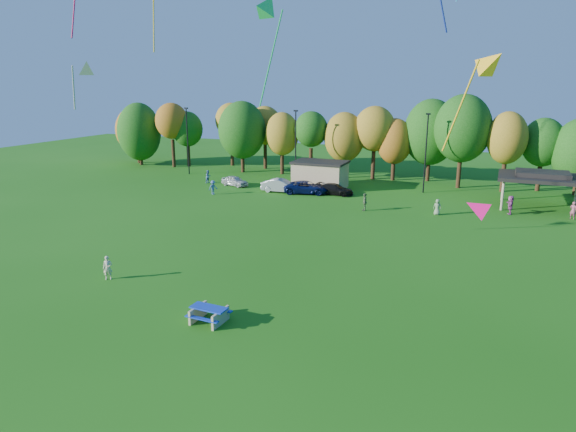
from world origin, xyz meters
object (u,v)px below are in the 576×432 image
at_px(kite_flyer, 108,268).
at_px(picnic_table, 209,313).
at_px(car_d, 335,189).
at_px(car_c, 307,187).
at_px(car_b, 281,186).
at_px(car_a, 235,181).

bearing_deg(kite_flyer, picnic_table, -49.29).
height_order(picnic_table, car_d, car_d).
relative_size(picnic_table, car_c, 0.40).
bearing_deg(picnic_table, car_b, 108.86).
bearing_deg(picnic_table, car_d, 98.15).
distance_m(kite_flyer, car_c, 29.85).
bearing_deg(car_d, picnic_table, -170.95).
height_order(car_a, car_d, same).
height_order(kite_flyer, car_c, kite_flyer).
relative_size(picnic_table, car_d, 0.48).
bearing_deg(picnic_table, car_c, 103.73).
bearing_deg(car_c, kite_flyer, 161.39).
relative_size(car_a, car_b, 0.78).
distance_m(picnic_table, car_b, 33.48).
bearing_deg(car_d, car_c, 105.50).
height_order(kite_flyer, car_d, kite_flyer).
relative_size(kite_flyer, car_a, 0.43).
relative_size(car_b, car_d, 1.09).
relative_size(picnic_table, kite_flyer, 1.29).
xyz_separation_m(picnic_table, car_b, (-9.66, 32.05, 0.27)).
distance_m(picnic_table, kite_flyer, 9.71).
height_order(kite_flyer, car_a, kite_flyer).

